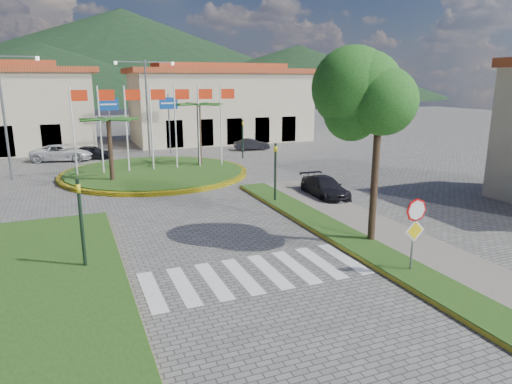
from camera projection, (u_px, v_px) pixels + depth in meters
name	position (u px, v px, depth m)	size (l,w,h in m)	color
ground	(311.00, 333.00, 11.77)	(160.00, 160.00, 0.00)	#5D5B59
sidewalk_right	(435.00, 267.00, 15.78)	(4.00, 28.00, 0.15)	gray
verge_right	(408.00, 272.00, 15.33)	(1.60, 28.00, 0.18)	#214714
median_left	(44.00, 280.00, 14.73)	(5.00, 14.00, 0.18)	#214714
crosswalk	(253.00, 274.00, 15.36)	(8.00, 3.00, 0.01)	silver
roundabout_island	(155.00, 172.00, 31.48)	(12.70, 12.70, 6.00)	yellow
stop_sign	(415.00, 223.00, 14.93)	(0.80, 0.11, 2.65)	slate
deciduous_tree	(379.00, 113.00, 17.07)	(3.60, 3.60, 6.80)	black
traffic_light_left	(81.00, 216.00, 15.21)	(0.15, 0.18, 3.20)	black
traffic_light_right	(275.00, 167.00, 23.75)	(0.15, 0.18, 3.20)	black
traffic_light_far	(243.00, 135.00, 37.61)	(0.18, 0.15, 3.20)	black
direction_sign_west	(109.00, 115.00, 37.98)	(1.60, 0.14, 5.20)	slate
direction_sign_east	(169.00, 113.00, 39.84)	(1.60, 0.14, 5.20)	slate
street_lamp_centre	(147.00, 103.00, 37.99)	(4.80, 0.16, 8.00)	slate
street_lamp_west	(3.00, 110.00, 28.90)	(4.80, 0.16, 8.00)	slate
building_right	(220.00, 104.00, 48.65)	(19.08, 9.54, 8.05)	#C5B495
hill_far_mid	(123.00, 54.00, 157.34)	(180.00, 180.00, 30.00)	black
hill_far_east	(298.00, 72.00, 156.74)	(120.00, 120.00, 18.00)	black
hill_near_back	(43.00, 74.00, 122.81)	(110.00, 110.00, 16.00)	black
white_van	(62.00, 153.00, 36.77)	(2.17, 4.71, 1.31)	silver
car_dark_a	(92.00, 152.00, 37.68)	(1.32, 3.29, 1.12)	black
car_dark_b	(252.00, 144.00, 42.44)	(1.13, 3.24, 1.07)	black
car_side_right	(325.00, 187.00, 25.25)	(1.60, 3.94, 1.14)	black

